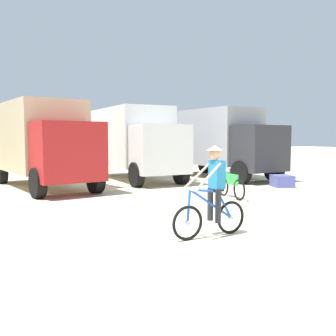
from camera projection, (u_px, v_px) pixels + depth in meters
name	position (u px, v px, depth m)	size (l,w,h in m)	color
ground_plane	(259.00, 234.00, 7.90)	(120.00, 120.00, 0.00)	beige
box_truck_tan_camper	(41.00, 140.00, 15.16)	(3.59, 7.07, 3.35)	#CCB78E
box_truck_white_box	(134.00, 140.00, 18.05)	(2.72, 6.86, 3.35)	white
box_truck_grey_hauler	(218.00, 140.00, 19.06)	(3.30, 7.02, 3.35)	#9E9EA3
cyclist_orange_shirt	(213.00, 195.00, 7.61)	(1.73, 0.52, 1.82)	black
bicycle_spare	(231.00, 186.00, 12.55)	(0.50, 1.73, 0.97)	black
supply_crate	(282.00, 181.00, 15.42)	(0.74, 0.87, 0.47)	#4C5199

